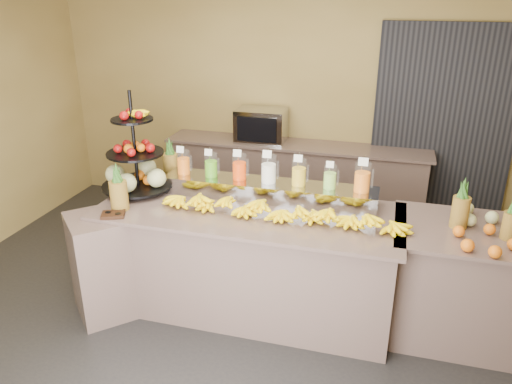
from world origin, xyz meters
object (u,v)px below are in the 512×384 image
at_px(pitcher_tray, 268,190).
at_px(right_fruit_pile, 483,229).
at_px(oven_warmer, 261,125).
at_px(fruit_stand, 141,167).
at_px(condiment_caddy, 113,215).
at_px(banana_heap, 279,208).

relative_size(pitcher_tray, right_fruit_pile, 3.98).
xyz_separation_m(right_fruit_pile, oven_warmer, (-2.19, 1.97, 0.11)).
distance_m(fruit_stand, condiment_caddy, 0.60).
relative_size(condiment_caddy, right_fruit_pile, 0.39).
bearing_deg(fruit_stand, banana_heap, -4.27).
bearing_deg(fruit_stand, pitcher_tray, 11.31).
bearing_deg(pitcher_tray, fruit_stand, -173.30).
distance_m(banana_heap, oven_warmer, 2.13).
xyz_separation_m(pitcher_tray, banana_heap, (0.18, -0.34, -0.00)).
bearing_deg(pitcher_tray, condiment_caddy, -147.94).
xyz_separation_m(banana_heap, oven_warmer, (-0.69, 2.01, 0.12)).
bearing_deg(oven_warmer, fruit_stand, -109.93).
height_order(pitcher_tray, condiment_caddy, pitcher_tray).
xyz_separation_m(pitcher_tray, right_fruit_pile, (1.68, -0.30, 0.00)).
distance_m(banana_heap, fruit_stand, 1.33).
bearing_deg(right_fruit_pile, oven_warmer, 137.96).
relative_size(fruit_stand, condiment_caddy, 5.00).
bearing_deg(fruit_stand, condiment_caddy, -82.43).
distance_m(pitcher_tray, banana_heap, 0.38).
bearing_deg(pitcher_tray, right_fruit_pile, -10.31).
bearing_deg(banana_heap, fruit_stand, 171.12).
xyz_separation_m(condiment_caddy, right_fruit_pile, (2.78, 0.39, 0.06)).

